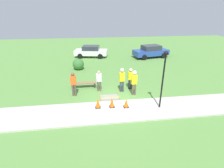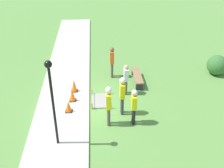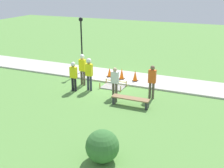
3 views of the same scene
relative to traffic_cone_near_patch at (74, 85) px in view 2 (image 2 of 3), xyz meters
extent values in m
plane|color=#5B8E42|center=(1.34, 0.79, -0.44)|extent=(60.00, 60.00, 0.00)
cube|color=#BCB7AD|center=(1.34, -0.51, -0.39)|extent=(28.00, 2.59, 0.10)
cube|color=gray|center=(0.92, 1.40, -0.41)|extent=(1.34, 0.93, 0.06)
cube|color=tan|center=(0.25, 0.93, -0.27)|extent=(0.05, 0.05, 0.35)
cube|color=tan|center=(1.59, 0.93, -0.27)|extent=(0.05, 0.05, 0.35)
cube|color=tan|center=(0.25, 1.86, -0.27)|extent=(0.05, 0.05, 0.35)
cube|color=tan|center=(1.59, 1.86, -0.27)|extent=(0.05, 0.05, 0.35)
cube|color=yellow|center=(0.92, 0.93, -0.18)|extent=(1.34, 0.00, 0.04)
cube|color=black|center=(0.00, 0.00, -0.33)|extent=(0.34, 0.34, 0.02)
cone|color=orange|center=(0.00, 0.00, 0.02)|extent=(0.29, 0.29, 0.67)
cube|color=black|center=(0.92, -0.04, -0.33)|extent=(0.34, 0.34, 0.02)
cone|color=orange|center=(0.92, -0.04, 0.02)|extent=(0.29, 0.29, 0.69)
cube|color=black|center=(1.84, -0.18, -0.33)|extent=(0.34, 0.34, 0.02)
cone|color=orange|center=(1.84, -0.18, -0.03)|extent=(0.29, 0.29, 0.57)
cube|color=#2D2D33|center=(-1.82, 3.51, -0.25)|extent=(0.12, 0.40, 0.40)
cube|color=#2D2D33|center=(-0.05, 3.51, -0.25)|extent=(0.12, 0.40, 0.40)
cube|color=olive|center=(-0.94, 3.51, -0.02)|extent=(1.96, 0.44, 0.06)
cylinder|color=brown|center=(2.73, 1.68, 0.01)|extent=(0.14, 0.14, 0.90)
cylinder|color=brown|center=(2.91, 1.68, 0.01)|extent=(0.14, 0.14, 0.90)
cube|color=yellow|center=(2.82, 1.68, 0.82)|extent=(0.40, 0.22, 0.72)
sphere|color=tan|center=(2.82, 1.68, 1.30)|extent=(0.25, 0.25, 0.25)
sphere|color=white|center=(2.82, 1.68, 1.37)|extent=(0.28, 0.28, 0.28)
cylinder|color=#383D47|center=(1.93, 2.36, 0.01)|extent=(0.14, 0.14, 0.90)
cylinder|color=#383D47|center=(2.11, 2.36, 0.01)|extent=(0.14, 0.14, 0.90)
cube|color=yellow|center=(2.02, 2.36, 0.81)|extent=(0.40, 0.22, 0.71)
sphere|color=#A37A5B|center=(2.02, 2.36, 1.29)|extent=(0.24, 0.24, 0.24)
sphere|color=white|center=(2.02, 2.36, 1.36)|extent=(0.28, 0.28, 0.28)
cylinder|color=black|center=(2.71, 2.80, -0.04)|extent=(0.14, 0.14, 0.82)
cylinder|color=black|center=(2.89, 2.80, -0.04)|extent=(0.14, 0.14, 0.82)
cube|color=yellow|center=(2.80, 2.80, 0.69)|extent=(0.40, 0.22, 0.65)
sphere|color=#A37A5B|center=(2.80, 2.80, 1.13)|extent=(0.22, 0.22, 0.22)
sphere|color=white|center=(2.80, 2.80, 1.19)|extent=(0.25, 0.25, 0.25)
cylinder|color=brown|center=(-1.74, 2.12, 0.01)|extent=(0.14, 0.14, 0.91)
cylinder|color=brown|center=(-1.56, 2.12, 0.01)|extent=(0.14, 0.14, 0.91)
cube|color=#E55B1E|center=(-1.65, 2.12, 0.82)|extent=(0.40, 0.22, 0.72)
sphere|color=brown|center=(-1.65, 2.12, 1.31)|extent=(0.25, 0.25, 0.25)
cylinder|color=brown|center=(0.17, 2.72, -0.03)|extent=(0.14, 0.14, 0.82)
cylinder|color=brown|center=(0.35, 2.72, -0.03)|extent=(0.14, 0.14, 0.82)
cube|color=silver|center=(0.26, 2.72, 0.71)|extent=(0.40, 0.22, 0.65)
sphere|color=tan|center=(0.26, 2.72, 1.14)|extent=(0.22, 0.22, 0.22)
cylinder|color=black|center=(4.03, -0.47, 1.40)|extent=(0.10, 0.10, 3.49)
sphere|color=black|center=(4.03, -0.47, 3.24)|extent=(0.28, 0.28, 0.28)
sphere|color=#387033|center=(-1.60, 8.37, 0.15)|extent=(1.20, 1.20, 1.20)
camera|label=1|loc=(-0.41, -9.95, 5.62)|focal=28.00mm
camera|label=2|loc=(12.90, 1.17, 7.53)|focal=45.00mm
camera|label=3|loc=(-5.22, 16.04, 5.57)|focal=45.00mm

